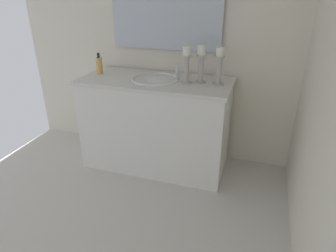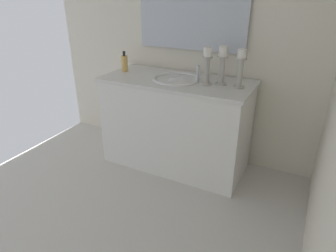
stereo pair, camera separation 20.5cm
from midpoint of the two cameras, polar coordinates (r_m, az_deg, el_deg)
The scene contains 8 objects.
wall_left at distance 2.76m, azimuth -5.23°, elevation 19.21°, with size 0.04×2.64×2.45m, color silver.
vanity_cabinet at distance 2.63m, azimuth -4.58°, elevation 0.39°, with size 0.58×1.28×0.81m.
sink_basin at distance 2.50m, azimuth -4.84°, elevation 8.08°, with size 0.40×0.40×0.24m.
mirror at distance 2.65m, azimuth -2.88°, elevation 22.69°, with size 0.02×0.98×0.76m, color silver.
candle_holder_tall at distance 2.31m, azimuth 7.40°, elevation 11.47°, with size 0.09×0.09×0.29m.
candle_holder_short at distance 2.36m, azimuth 3.92°, elevation 12.01°, with size 0.09×0.09×0.30m.
candle_holder_mid at distance 2.34m, azimuth 1.05°, elevation 11.86°, with size 0.09×0.09×0.29m.
soap_bottle at distance 2.75m, azimuth -15.32°, elevation 11.28°, with size 0.06×0.06×0.18m.
Camera 1 is at (0.99, 0.98, 1.49)m, focal length 31.47 mm.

